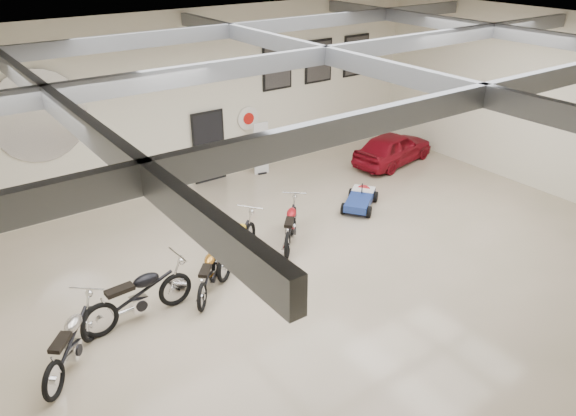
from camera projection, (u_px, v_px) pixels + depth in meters
floor at (319, 272)px, 12.50m from camera, size 16.00×12.00×0.01m
ceiling at (326, 41)px, 10.29m from camera, size 16.00×12.00×0.01m
back_wall at (189, 102)px, 15.77m from camera, size 16.00×0.02×5.00m
right_wall at (547, 104)px, 15.57m from camera, size 0.02×12.00×5.00m
ceiling_beams at (326, 55)px, 10.40m from camera, size 15.80×11.80×0.32m
door at (209, 148)px, 16.64m from camera, size 0.92×0.08×2.10m
logo_plaque at (39, 117)px, 13.51m from camera, size 2.30×0.06×1.16m
poster_left at (277, 67)px, 17.04m from camera, size 1.05×0.08×1.35m
poster_mid at (318, 61)px, 17.88m from camera, size 1.05×0.08×1.35m
poster_right at (356, 55)px, 18.71m from camera, size 1.05×0.08×1.35m
oil_sign at (248, 118)px, 17.08m from camera, size 0.72×0.10×0.72m
banner_stand at (261, 147)px, 17.21m from camera, size 0.49×0.27×1.73m
motorcycle_silver at (71, 341)px, 9.55m from camera, size 1.83×1.98×1.07m
motorcycle_black at (138, 295)px, 10.71m from camera, size 2.27×0.83×1.16m
motorcycle_gold at (209, 272)px, 11.62m from camera, size 1.63×1.75×0.95m
motorcycle_yellow at (237, 243)px, 12.57m from camera, size 2.04×1.75×1.08m
motorcycle_red at (291, 225)px, 13.43m from camera, size 1.75×1.84×1.01m
go_kart at (361, 195)px, 15.39m from camera, size 1.89×1.69×0.64m
vintage_car at (393, 148)px, 18.13m from camera, size 1.78×3.27×1.06m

